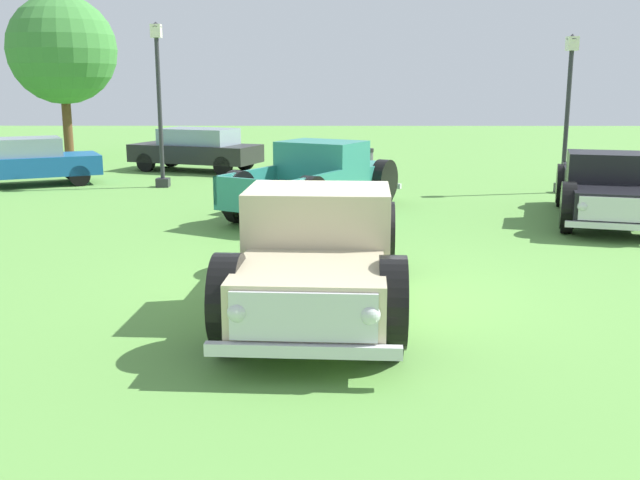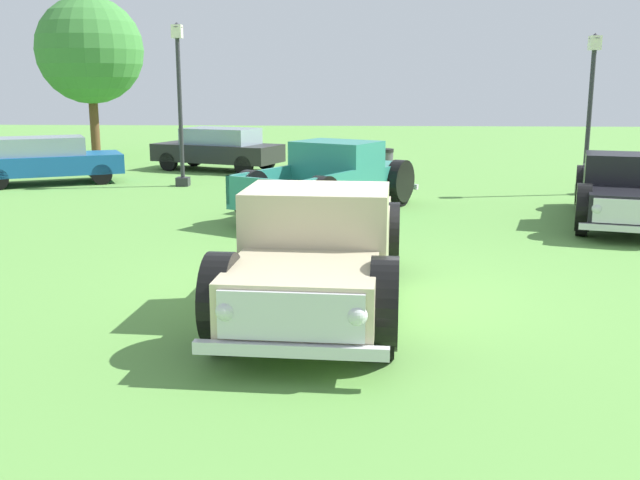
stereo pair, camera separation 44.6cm
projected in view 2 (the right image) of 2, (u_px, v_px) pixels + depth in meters
ground_plane at (332, 287)px, 10.75m from camera, size 80.00×80.00×0.00m
pickup_truck_foreground at (317, 255)px, 9.35m from camera, size 2.37×5.49×1.65m
pickup_truck_behind_left at (338, 178)px, 16.88m from camera, size 4.22×5.58×1.63m
pickup_truck_behind_right at (625, 192)px, 15.14m from camera, size 3.06×5.21×1.51m
sedan_distant_a at (47, 159)px, 21.41m from camera, size 4.46×3.34×1.38m
sedan_distant_b at (218, 148)px, 24.68m from camera, size 4.63×3.16×1.43m
lamp_post_near at (180, 102)px, 20.64m from camera, size 0.36×0.36×4.58m
lamp_post_far at (590, 112)px, 19.10m from camera, size 0.36×0.36×4.19m
trash_can at (384, 164)px, 22.39m from camera, size 0.59×0.59×0.95m
oak_tree_east at (90, 51)px, 28.69m from camera, size 4.17×4.17×6.26m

